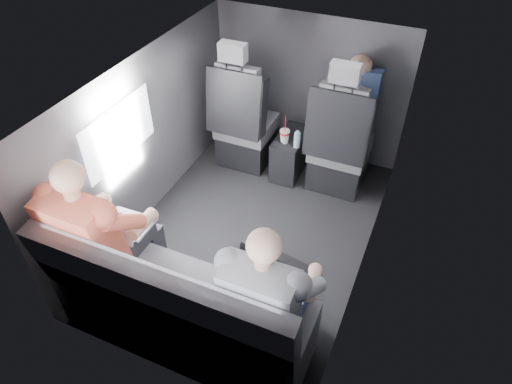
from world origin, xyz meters
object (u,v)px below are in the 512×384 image
at_px(rear_bench, 181,309).
at_px(front_seat_left, 244,127).
at_px(passenger_rear_left, 102,234).
at_px(laptop_black, 271,270).
at_px(water_bottle, 297,140).
at_px(passenger_front_right, 355,101).
at_px(passenger_rear_right, 270,295).
at_px(front_seat_right, 339,150).
at_px(center_console, 290,154).
at_px(soda_cup, 285,136).
at_px(laptop_white, 122,224).

bearing_deg(rear_bench, front_seat_left, 103.31).
bearing_deg(passenger_rear_left, laptop_black, 8.47).
relative_size(water_bottle, passenger_front_right, 0.22).
xyz_separation_m(water_bottle, passenger_rear_right, (0.44, -1.70, 0.15)).
relative_size(front_seat_left, front_seat_right, 1.00).
relative_size(center_console, water_bottle, 3.01).
xyz_separation_m(water_bottle, passenger_front_right, (0.38, 0.36, 0.27)).
relative_size(center_console, passenger_front_right, 0.66).
relative_size(front_seat_right, soda_cup, 4.77).
relative_size(soda_cup, passenger_rear_right, 0.22).
distance_m(center_console, passenger_rear_right, 1.97).
bearing_deg(laptop_white, passenger_front_right, 62.57).
bearing_deg(front_seat_left, water_bottle, -10.76).
height_order(front_seat_right, passenger_rear_right, front_seat_right).
relative_size(laptop_white, passenger_rear_left, 0.25).
distance_m(front_seat_left, soda_cup, 0.44).
relative_size(center_console, laptop_black, 1.21).
bearing_deg(passenger_rear_right, passenger_rear_left, -179.95).
distance_m(front_seat_right, soda_cup, 0.48).
bearing_deg(front_seat_right, rear_bench, -103.31).
bearing_deg(center_console, laptop_black, -73.99).
bearing_deg(front_seat_right, center_console, 174.93).
relative_size(water_bottle, laptop_black, 0.40).
bearing_deg(center_console, water_bottle, -55.30).
bearing_deg(passenger_rear_right, front_seat_right, 92.94).
relative_size(front_seat_left, water_bottle, 7.93).
bearing_deg(rear_bench, front_seat_right, 76.69).
xyz_separation_m(laptop_white, passenger_rear_left, (-0.06, -0.13, 0.01)).
height_order(front_seat_left, rear_bench, front_seat_left).
relative_size(soda_cup, passenger_front_right, 0.37).
xyz_separation_m(soda_cup, laptop_black, (0.51, -1.57, 0.17)).
distance_m(center_console, passenger_rear_left, 1.99).
bearing_deg(laptop_white, water_bottle, 68.23).
height_order(water_bottle, laptop_black, laptop_black).
bearing_deg(front_seat_right, laptop_black, -88.81).
relative_size(front_seat_left, passenger_front_right, 1.75).
bearing_deg(water_bottle, laptop_black, -76.02).
relative_size(front_seat_right, passenger_rear_left, 1.00).
distance_m(center_console, water_bottle, 0.32).
height_order(center_console, passenger_front_right, passenger_front_right).
distance_m(front_seat_left, water_bottle, 0.56).
height_order(rear_bench, passenger_rear_right, passenger_rear_right).
height_order(front_seat_right, center_console, front_seat_right).
bearing_deg(laptop_white, front_seat_left, 87.31).
bearing_deg(passenger_front_right, water_bottle, -136.10).
relative_size(soda_cup, water_bottle, 1.66).
xyz_separation_m(passenger_rear_right, passenger_front_right, (-0.07, 2.06, 0.12)).
height_order(rear_bench, laptop_black, rear_bench).
bearing_deg(laptop_black, passenger_rear_right, -69.77).
height_order(laptop_white, laptop_black, laptop_black).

